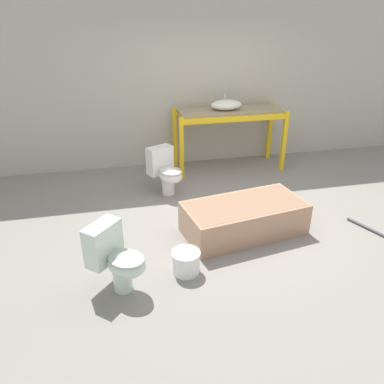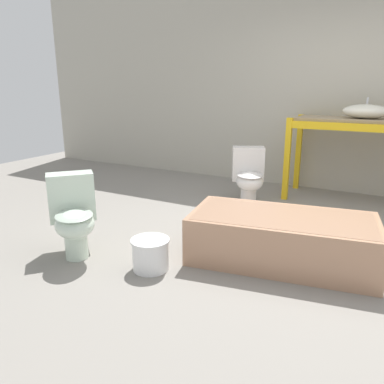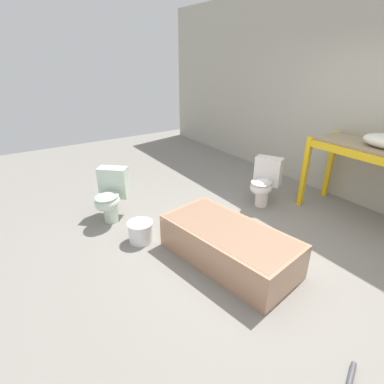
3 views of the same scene
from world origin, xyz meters
name	(u,v)px [view 3 (image 3 of 3)]	position (x,y,z in m)	size (l,w,h in m)	color
ground_plane	(258,249)	(0.00, 0.00, 0.00)	(12.00, 12.00, 0.00)	gray
bathtub_main	(229,243)	(-0.05, -0.45, 0.24)	(1.64, 0.99, 0.41)	tan
toilet_near	(264,181)	(-0.85, 0.92, 0.39)	(0.58, 0.69, 0.72)	white
toilet_far	(111,194)	(-1.69, -1.21, 0.39)	(0.68, 0.66, 0.72)	silver
bucket_white	(141,231)	(-0.95, -1.11, 0.14)	(0.32, 0.32, 0.26)	white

